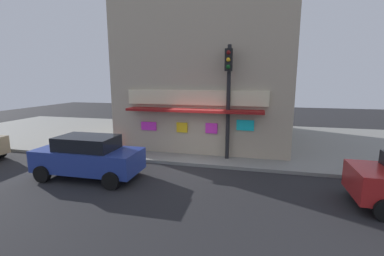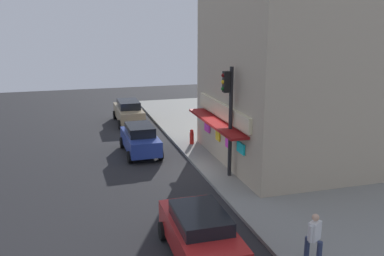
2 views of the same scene
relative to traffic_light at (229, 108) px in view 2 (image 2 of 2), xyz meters
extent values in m
plane|color=#232326|center=(-1.43, -1.05, -3.47)|extent=(56.61, 56.61, 0.00)
cube|color=gray|center=(-1.43, 4.55, -3.39)|extent=(37.74, 11.20, 0.15)
cube|color=tan|center=(-1.62, 5.14, 1.07)|extent=(9.00, 9.52, 8.77)
cube|color=beige|center=(-1.62, 0.30, -0.50)|extent=(6.84, 0.16, 0.71)
cube|color=maroon|center=(-1.62, -0.05, -1.07)|extent=(6.48, 0.90, 0.12)
cube|color=#E533CC|center=(-4.03, 0.32, -1.98)|extent=(0.81, 0.08, 0.43)
cube|color=yellow|center=(-2.27, 0.32, -1.97)|extent=(0.55, 0.08, 0.49)
cube|color=#E533CC|center=(-0.80, 0.32, -1.95)|extent=(0.57, 0.08, 0.49)
cube|color=#19D8E5|center=(0.79, 0.32, -1.73)|extent=(0.80, 0.08, 0.49)
cylinder|color=black|center=(0.00, 0.10, -0.73)|extent=(0.18, 0.18, 5.18)
cube|color=black|center=(0.00, -0.15, 1.19)|extent=(0.32, 0.28, 0.95)
sphere|color=maroon|center=(0.00, -0.30, 1.49)|extent=(0.18, 0.18, 0.18)
sphere|color=yellow|center=(0.00, -0.30, 1.19)|extent=(0.18, 0.18, 0.18)
sphere|color=#0F4C19|center=(0.00, -0.30, 0.89)|extent=(0.18, 0.18, 0.18)
cylinder|color=red|center=(-5.61, -0.12, -2.95)|extent=(0.25, 0.25, 0.73)
sphere|color=red|center=(-5.61, -0.12, -2.52)|extent=(0.21, 0.21, 0.21)
cylinder|color=red|center=(-5.79, -0.12, -2.92)|extent=(0.12, 0.10, 0.10)
cylinder|color=red|center=(-5.43, -0.12, -2.92)|extent=(0.12, 0.10, 0.10)
cylinder|color=#2D2D2D|center=(-3.39, 0.74, -2.86)|extent=(0.56, 0.56, 0.92)
cylinder|color=navy|center=(8.01, -0.15, -2.90)|extent=(0.22, 0.22, 0.84)
cylinder|color=navy|center=(7.66, -0.35, -2.90)|extent=(0.22, 0.22, 0.84)
cube|color=silver|center=(7.83, -0.25, -2.19)|extent=(0.41, 0.48, 0.58)
sphere|color=tan|center=(7.83, -0.25, -1.76)|extent=(0.22, 0.22, 0.22)
cylinder|color=silver|center=(7.72, -0.06, -2.22)|extent=(0.14, 0.14, 0.52)
cylinder|color=silver|center=(7.95, -0.45, -2.22)|extent=(0.14, 0.14, 0.52)
cylinder|color=#59595B|center=(-0.33, 1.88, -3.10)|extent=(0.51, 0.51, 0.44)
sphere|color=#1E6628|center=(-0.33, 1.88, -2.67)|extent=(0.50, 0.50, 0.50)
cylinder|color=gray|center=(2.06, 1.78, -3.10)|extent=(0.44, 0.44, 0.45)
sphere|color=#1E6628|center=(2.06, 1.78, -2.65)|extent=(0.51, 0.51, 0.51)
cube|color=#AD1E1E|center=(6.28, -3.34, -2.71)|extent=(4.20, 1.84, 0.87)
cube|color=black|center=(6.28, -3.34, -2.06)|extent=(2.27, 1.53, 0.43)
cylinder|color=black|center=(4.83, -2.43, -3.15)|extent=(0.64, 0.23, 0.64)
cylinder|color=black|center=(4.81, -4.23, -3.15)|extent=(0.64, 0.23, 0.64)
cube|color=#9E8966|center=(-12.59, -2.90, -2.72)|extent=(4.61, 1.72, 0.84)
cube|color=black|center=(-12.59, -2.90, -2.05)|extent=(2.49, 1.44, 0.52)
cylinder|color=black|center=(-10.98, -2.04, -3.15)|extent=(0.64, 0.22, 0.64)
cylinder|color=black|center=(-10.97, -3.74, -3.15)|extent=(0.64, 0.22, 0.64)
cylinder|color=black|center=(-14.20, -2.05, -3.15)|extent=(0.64, 0.22, 0.64)
cylinder|color=black|center=(-14.19, -3.75, -3.15)|extent=(0.64, 0.22, 0.64)
cube|color=navy|center=(-5.02, -3.33, -2.73)|extent=(4.12, 1.72, 0.83)
cube|color=black|center=(-5.02, -3.33, -2.05)|extent=(2.23, 1.43, 0.52)
cylinder|color=black|center=(-3.60, -2.48, -3.15)|extent=(0.64, 0.23, 0.64)
cylinder|color=black|center=(-3.57, -4.14, -3.15)|extent=(0.64, 0.23, 0.64)
cylinder|color=black|center=(-6.47, -2.51, -3.15)|extent=(0.64, 0.23, 0.64)
cylinder|color=black|center=(-6.44, -4.18, -3.15)|extent=(0.64, 0.23, 0.64)
camera|label=1|loc=(1.31, -11.91, 0.33)|focal=24.56mm
camera|label=2|loc=(17.76, -6.99, 3.89)|focal=39.54mm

